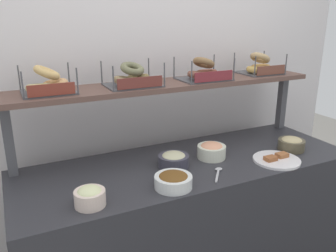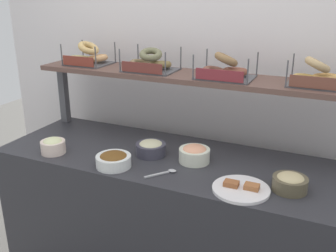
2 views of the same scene
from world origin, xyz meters
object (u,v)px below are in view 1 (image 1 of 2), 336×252
(serving_plate_white, at_px, (277,160))
(bagel_basket_poppy, at_px, (132,78))
(bagel_basket_sesame, at_px, (259,67))
(bowl_lox_spread, at_px, (211,150))
(bagel_basket_cinnamon_raisin, at_px, (203,72))
(bowl_chocolate_spread, at_px, (173,180))
(bowl_hummus, at_px, (291,144))
(bagel_basket_plain, at_px, (48,84))
(bowl_tuna_salad, at_px, (174,160))
(bowl_potato_salad, at_px, (90,196))
(serving_spoon_near_plate, at_px, (218,172))

(serving_plate_white, height_order, bagel_basket_poppy, bagel_basket_poppy)
(bagel_basket_sesame, bearing_deg, serving_plate_white, -115.77)
(bowl_lox_spread, distance_m, bagel_basket_cinnamon_raisin, 0.50)
(bowl_chocolate_spread, bearing_deg, bowl_hummus, 7.57)
(bagel_basket_plain, height_order, bagel_basket_poppy, bagel_basket_plain)
(bagel_basket_plain, bearing_deg, serving_plate_white, -22.59)
(bagel_basket_poppy, bearing_deg, serving_plate_white, -33.43)
(bowl_hummus, relative_size, bagel_basket_plain, 0.61)
(serving_plate_white, distance_m, bagel_basket_poppy, 0.98)
(bowl_tuna_salad, height_order, bagel_basket_plain, bagel_basket_plain)
(bowl_hummus, bearing_deg, bowl_potato_salad, -175.27)
(bowl_lox_spread, bearing_deg, bagel_basket_poppy, 147.23)
(bowl_lox_spread, relative_size, serving_plate_white, 0.62)
(bowl_hummus, bearing_deg, bowl_tuna_salad, 172.70)
(serving_spoon_near_plate, bearing_deg, bowl_tuna_salad, 133.70)
(bowl_chocolate_spread, xyz_separation_m, serving_plate_white, (0.70, 0.02, -0.03))
(serving_spoon_near_plate, bearing_deg, bowl_lox_spread, 67.37)
(bowl_lox_spread, bearing_deg, bagel_basket_sesame, 26.58)
(serving_spoon_near_plate, distance_m, bagel_basket_poppy, 0.73)
(bowl_lox_spread, bearing_deg, bagel_basket_plain, 162.33)
(bowl_tuna_salad, bearing_deg, bowl_chocolate_spread, -117.14)
(bowl_hummus, relative_size, bowl_lox_spread, 0.97)
(bowl_lox_spread, relative_size, bowl_tuna_salad, 0.99)
(bowl_chocolate_spread, bearing_deg, bagel_basket_poppy, 92.23)
(serving_plate_white, bearing_deg, bowl_lox_spread, 145.75)
(bowl_potato_salad, relative_size, bowl_hummus, 0.86)
(bowl_hummus, bearing_deg, bagel_basket_plain, 164.21)
(bowl_chocolate_spread, height_order, bagel_basket_cinnamon_raisin, bagel_basket_cinnamon_raisin)
(bowl_hummus, height_order, bowl_lox_spread, bowl_lox_spread)
(bowl_potato_salad, xyz_separation_m, bowl_chocolate_spread, (0.42, -0.01, -0.01))
(bowl_lox_spread, xyz_separation_m, bagel_basket_plain, (-0.87, 0.28, 0.43))
(serving_spoon_near_plate, xyz_separation_m, bagel_basket_plain, (-0.78, 0.48, 0.47))
(bowl_chocolate_spread, height_order, serving_plate_white, bowl_chocolate_spread)
(bagel_basket_cinnamon_raisin, bearing_deg, bowl_tuna_salad, -142.56)
(bowl_potato_salad, distance_m, bagel_basket_cinnamon_raisin, 1.09)
(bowl_tuna_salad, distance_m, bagel_basket_plain, 0.80)
(bagel_basket_cinnamon_raisin, bearing_deg, bowl_potato_salad, -151.57)
(bagel_basket_cinnamon_raisin, bearing_deg, serving_spoon_near_plate, -110.14)
(bowl_chocolate_spread, relative_size, bagel_basket_sesame, 0.69)
(bowl_potato_salad, xyz_separation_m, bowl_tuna_salad, (0.53, 0.21, -0.00))
(bowl_potato_salad, relative_size, serving_plate_white, 0.52)
(bagel_basket_sesame, bearing_deg, bowl_tuna_salad, -160.16)
(bowl_lox_spread, distance_m, bowl_chocolate_spread, 0.45)
(bowl_chocolate_spread, relative_size, bagel_basket_poppy, 0.61)
(bowl_potato_salad, bearing_deg, bagel_basket_poppy, 50.45)
(bowl_hummus, distance_m, bagel_basket_cinnamon_raisin, 0.72)
(bowl_lox_spread, xyz_separation_m, bowl_tuna_salad, (-0.26, -0.02, -0.01))
(bagel_basket_poppy, bearing_deg, bagel_basket_plain, 177.48)
(serving_plate_white, height_order, bagel_basket_sesame, bagel_basket_sesame)
(serving_plate_white, xyz_separation_m, serving_spoon_near_plate, (-0.40, 0.01, -0.00))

